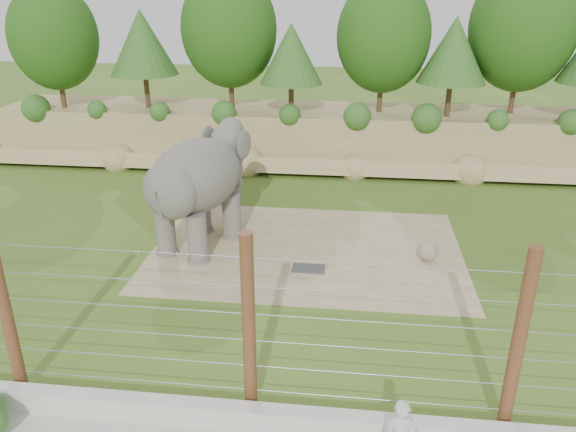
# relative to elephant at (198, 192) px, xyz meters

# --- Properties ---
(ground) EXTENTS (90.00, 90.00, 0.00)m
(ground) POSITION_rel_elephant_xyz_m (3.03, -2.93, -1.88)
(ground) COLOR #3B5C1A
(ground) RESTS_ON ground
(back_embankment) EXTENTS (30.00, 5.52, 8.77)m
(back_embankment) POSITION_rel_elephant_xyz_m (3.62, 9.75, 2.08)
(back_embankment) COLOR #977B55
(back_embankment) RESTS_ON ground
(dirt_patch) EXTENTS (10.00, 7.00, 0.02)m
(dirt_patch) POSITION_rel_elephant_xyz_m (3.53, 0.07, -1.87)
(dirt_patch) COLOR #97855C
(dirt_patch) RESTS_ON ground
(drain_grate) EXTENTS (1.00, 0.60, 0.03)m
(drain_grate) POSITION_rel_elephant_xyz_m (3.70, -1.27, -1.85)
(drain_grate) COLOR #262628
(drain_grate) RESTS_ON dirt_patch
(elephant) EXTENTS (3.47, 5.06, 3.77)m
(elephant) POSITION_rel_elephant_xyz_m (0.00, 0.00, 0.00)
(elephant) COLOR #58544F
(elephant) RESTS_ON ground
(stone_ball) EXTENTS (0.63, 0.63, 0.63)m
(stone_ball) POSITION_rel_elephant_xyz_m (7.37, -0.25, -1.55)
(stone_ball) COLOR gray
(stone_ball) RESTS_ON dirt_patch
(retaining_wall) EXTENTS (26.00, 0.35, 0.50)m
(retaining_wall) POSITION_rel_elephant_xyz_m (3.03, -7.93, -1.63)
(retaining_wall) COLOR beige
(retaining_wall) RESTS_ON ground
(barrier_fence) EXTENTS (20.26, 0.26, 4.00)m
(barrier_fence) POSITION_rel_elephant_xyz_m (3.03, -7.43, 0.12)
(barrier_fence) COLOR #52351C
(barrier_fence) RESTS_ON ground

